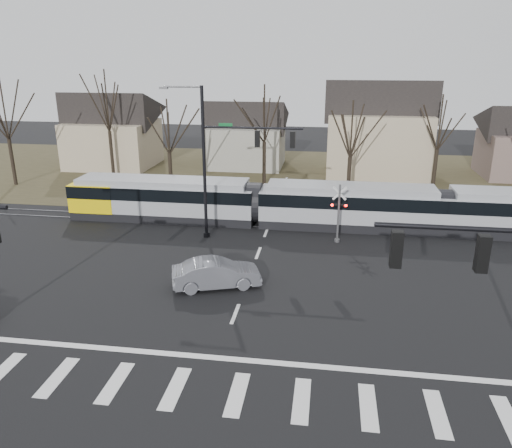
# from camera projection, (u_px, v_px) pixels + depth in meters

# --- Properties ---
(ground) EXTENTS (140.00, 140.00, 0.00)m
(ground) POSITION_uv_depth(u_px,v_px,m) (227.00, 335.00, 22.53)
(ground) COLOR black
(grass_verge) EXTENTS (140.00, 28.00, 0.01)m
(grass_verge) POSITION_uv_depth(u_px,v_px,m) (288.00, 175.00, 52.51)
(grass_verge) COLOR #38331E
(grass_verge) RESTS_ON ground
(crosswalk) EXTENTS (27.00, 2.60, 0.01)m
(crosswalk) POSITION_uv_depth(u_px,v_px,m) (206.00, 391.00, 18.78)
(crosswalk) COLOR silver
(crosswalk) RESTS_ON ground
(stop_line) EXTENTS (28.00, 0.35, 0.01)m
(stop_line) POSITION_uv_depth(u_px,v_px,m) (219.00, 358.00, 20.84)
(stop_line) COLOR silver
(stop_line) RESTS_ON ground
(lane_dashes) EXTENTS (0.18, 30.00, 0.01)m
(lane_dashes) POSITION_uv_depth(u_px,v_px,m) (269.00, 223.00, 37.52)
(lane_dashes) COLOR silver
(lane_dashes) RESTS_ON ground
(rail_pair) EXTENTS (90.00, 1.52, 0.06)m
(rail_pair) POSITION_uv_depth(u_px,v_px,m) (269.00, 224.00, 37.32)
(rail_pair) COLOR #59595E
(rail_pair) RESTS_ON ground
(tram) EXTENTS (41.64, 3.09, 3.16)m
(tram) POSITION_uv_depth(u_px,v_px,m) (347.00, 205.00, 36.19)
(tram) COLOR gray
(tram) RESTS_ON ground
(sedan) EXTENTS (4.63, 5.81, 1.57)m
(sedan) POSITION_uv_depth(u_px,v_px,m) (216.00, 273.00, 27.02)
(sedan) COLOR slate
(sedan) RESTS_ON ground
(signal_pole_far) EXTENTS (9.28, 0.44, 10.20)m
(signal_pole_far) POSITION_uv_depth(u_px,v_px,m) (228.00, 156.00, 32.74)
(signal_pole_far) COLOR black
(signal_pole_far) RESTS_ON ground
(rail_crossing_signal) EXTENTS (1.08, 0.36, 4.00)m
(rail_crossing_signal) POSITION_uv_depth(u_px,v_px,m) (338.00, 215.00, 33.22)
(rail_crossing_signal) COLOR #59595B
(rail_crossing_signal) RESTS_ON ground
(tree_row) EXTENTS (59.20, 7.20, 10.00)m
(tree_row) POSITION_uv_depth(u_px,v_px,m) (305.00, 137.00, 45.01)
(tree_row) COLOR black
(tree_row) RESTS_ON ground
(house_a) EXTENTS (9.72, 8.64, 8.60)m
(house_a) POSITION_uv_depth(u_px,v_px,m) (112.00, 126.00, 55.70)
(house_a) COLOR tan
(house_a) RESTS_ON ground
(house_b) EXTENTS (8.64, 7.56, 7.65)m
(house_b) POSITION_uv_depth(u_px,v_px,m) (247.00, 131.00, 55.67)
(house_b) COLOR gray
(house_b) RESTS_ON ground
(house_c) EXTENTS (10.80, 8.64, 10.10)m
(house_c) POSITION_uv_depth(u_px,v_px,m) (378.00, 126.00, 50.53)
(house_c) COLOR tan
(house_c) RESTS_ON ground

